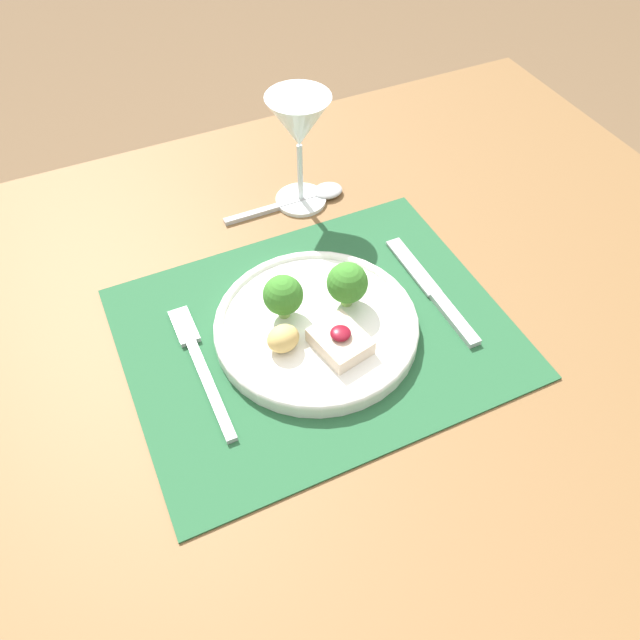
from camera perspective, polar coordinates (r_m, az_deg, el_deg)
The scene contains 8 objects.
ground_plane at distance 1.41m, azimuth -0.19°, elevation -20.71°, with size 8.00×8.00×0.00m, color brown.
dining_table at distance 0.83m, azimuth -0.30°, elevation -5.53°, with size 1.25×0.94×0.74m.
placemat at distance 0.75m, azimuth -0.33°, elevation -1.15°, with size 0.45×0.36×0.00m, color #235633.
dinner_plate at distance 0.74m, azimuth -0.03°, elevation -0.12°, with size 0.24×0.24×0.08m.
fork at distance 0.73m, azimuth -11.05°, elevation -3.63°, with size 0.02×0.20×0.01m.
knife at distance 0.80m, azimuth 10.61°, elevation 2.16°, with size 0.02×0.20×0.01m.
spoon at distance 0.93m, azimuth -0.90°, elevation 11.25°, with size 0.18×0.04×0.01m.
wine_glass_near at distance 0.86m, azimuth -1.95°, elevation 17.20°, with size 0.09×0.09×0.17m.
Camera 1 is at (-0.20, -0.43, 1.32)m, focal length 35.00 mm.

